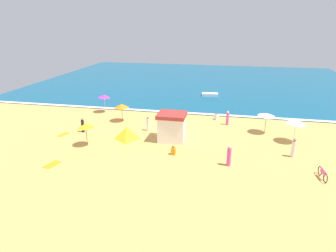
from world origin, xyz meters
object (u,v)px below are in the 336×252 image
parked_bicycle (323,174)px  beachgoer_7 (173,151)px  beachgoer_1 (83,125)px  small_boat_0 (210,95)px  beach_umbrella_1 (296,122)px  beachgoer_5 (294,148)px  beach_umbrella_2 (104,96)px  beachgoer_4 (173,123)px  lifeguard_cabana (172,126)px  beachgoer_0 (148,124)px  beachgoer_3 (229,156)px  beachgoer_2 (216,117)px  beach_umbrella_0 (122,106)px  beach_umbrella_3 (86,126)px  beachgoer_6 (228,118)px  beach_umbrella_4 (267,115)px  beach_tent (127,133)px

parked_bicycle → beachgoer_7: size_ratio=2.07×
beachgoer_1 → small_boat_0: (12.21, 18.33, -0.40)m
beach_umbrella_1 → beachgoer_5: size_ratio=1.49×
parked_bicycle → beach_umbrella_2: bearing=151.2°
parked_bicycle → beachgoer_4: size_ratio=0.94×
lifeguard_cabana → beachgoer_0: lifeguard_cabana is taller
lifeguard_cabana → parked_bicycle: lifeguard_cabana is taller
beachgoer_3 → beachgoer_5: beachgoer_3 is taller
parked_bicycle → beachgoer_2: beachgoer_2 is taller
beach_umbrella_2 → beachgoer_7: 15.52m
beach_umbrella_2 → lifeguard_cabana: bearing=-35.7°
beach_umbrella_0 → beach_umbrella_3: size_ratio=0.93×
small_boat_0 → beachgoer_6: bearing=-77.4°
beach_umbrella_4 → beach_tent: bearing=-162.0°
beachgoer_2 → beachgoer_7: 11.17m
small_boat_0 → lifeguard_cabana: bearing=-97.7°
beach_umbrella_2 → beachgoer_2: beach_umbrella_2 is taller
beachgoer_4 → beachgoer_7: bearing=-78.9°
beach_umbrella_0 → beachgoer_7: size_ratio=2.41×
beach_umbrella_0 → beachgoer_1: beach_umbrella_0 is taller
beach_tent → beachgoer_0: bearing=61.8°
beachgoer_6 → beach_umbrella_1: bearing=-31.6°
beach_umbrella_4 → beachgoer_4: beach_umbrella_4 is taller
beach_umbrella_1 → beach_umbrella_4: beach_umbrella_1 is taller
beachgoer_3 → beachgoer_4: bearing=130.1°
beachgoer_5 → small_boat_0: (-8.60, 20.24, -0.48)m
beachgoer_4 → lifeguard_cabana: bearing=-82.0°
beach_tent → beach_umbrella_3: bearing=-142.8°
beachgoer_5 → beachgoer_0: bearing=165.2°
beach_umbrella_0 → small_boat_0: beach_umbrella_0 is taller
beach_umbrella_3 → beachgoer_7: bearing=-2.1°
beach_umbrella_4 → beachgoer_7: 11.24m
beachgoer_2 → small_boat_0: 11.32m
beach_umbrella_1 → beachgoer_6: beach_umbrella_1 is taller
beach_tent → beachgoer_4: 5.26m
beach_umbrella_3 → beachgoer_1: (-2.09, 3.27, -1.28)m
beachgoer_6 → beachgoer_7: 10.16m
beachgoer_1 → beachgoer_4: beachgoer_4 is taller
beachgoer_0 → beachgoer_7: beachgoer_0 is taller
beachgoer_1 → beachgoer_4: bearing=14.6°
beach_umbrella_1 → small_boat_0: (-9.28, 16.78, -1.81)m
beach_umbrella_2 → parked_bicycle: (22.86, -12.55, -1.76)m
beach_umbrella_0 → small_boat_0: (9.34, 14.11, -1.56)m
beachgoer_0 → beach_umbrella_4: bearing=8.2°
beachgoer_0 → beach_umbrella_0: bearing=148.0°
beach_umbrella_3 → beachgoer_1: size_ratio=1.48×
beachgoer_0 → beachgoer_3: (8.63, -6.54, 0.11)m
parked_bicycle → beachgoer_1: beachgoer_1 is taller
beachgoer_6 → beach_umbrella_3: bearing=-146.0°
beach_umbrella_4 → beachgoer_3: bearing=-113.9°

